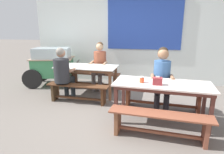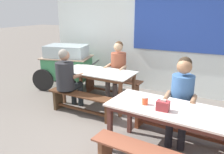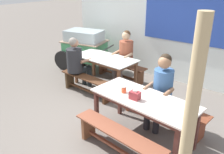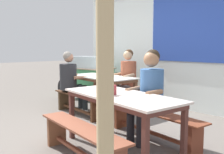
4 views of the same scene
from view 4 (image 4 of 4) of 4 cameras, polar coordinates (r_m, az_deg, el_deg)
ground_plane at (r=4.19m, az=-4.50°, el=-12.06°), size 40.00×40.00×0.00m
backdrop_wall at (r=5.80m, az=15.30°, el=8.49°), size 6.04×0.23×2.96m
dining_table_far at (r=5.43m, az=-2.20°, el=-0.62°), size 1.56×0.81×0.74m
dining_table_near at (r=3.33m, az=1.96°, el=-5.13°), size 1.76×0.88×0.74m
bench_far_back at (r=5.86m, az=2.48°, el=-3.78°), size 1.47×0.38×0.42m
bench_far_front at (r=5.15m, az=-7.50°, el=-5.33°), size 1.45×0.32×0.42m
bench_near_back at (r=3.81m, az=9.05°, el=-9.67°), size 1.71×0.44×0.42m
bench_near_front at (r=3.10m, az=-6.93°, el=-13.33°), size 1.59×0.44×0.42m
food_cart at (r=6.79m, az=-5.13°, el=0.79°), size 1.66×1.09×1.11m
person_left_back_turned at (r=5.44m, az=-9.13°, el=-0.20°), size 0.47×0.59×1.26m
person_right_near_table at (r=3.69m, az=8.25°, el=-2.78°), size 0.45×0.57×1.31m
person_center_facing at (r=5.63m, az=3.25°, el=0.33°), size 0.46×0.57×1.30m
tissue_box at (r=3.29m, az=-0.67°, el=-2.79°), size 0.16×0.12×0.15m
condiment_jar at (r=3.55m, az=-2.53°, el=-2.30°), size 0.08×0.08×0.11m
wooden_support_post at (r=1.59m, az=-1.55°, el=-0.48°), size 0.11×0.11×2.28m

